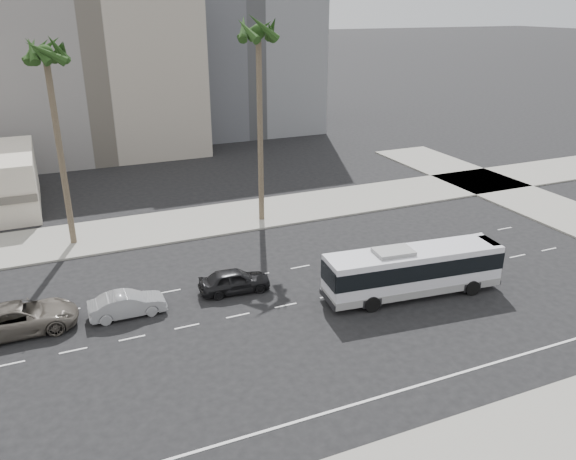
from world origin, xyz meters
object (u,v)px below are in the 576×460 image
city_bus (413,270)px  car_a (235,281)px  palm_mid (46,58)px  car_c (20,318)px  palm_near (258,36)px  car_b (127,304)px

city_bus → car_a: bearing=160.6°
palm_mid → car_c: bearing=-106.7°
palm_near → palm_mid: palm_near is taller
city_bus → palm_near: palm_near is taller
palm_near → car_a: bearing=-118.5°
car_b → car_a: bearing=-87.0°
car_c → car_b: bearing=-95.4°
car_b → palm_mid: (-2.13, 12.26, 12.71)m
car_a → palm_near: size_ratio=0.28×
palm_near → palm_mid: (-14.71, 0.87, -1.10)m
car_c → palm_near: 25.24m
car_a → palm_near: bearing=-24.0°
car_b → palm_mid: bearing=9.9°
city_bus → palm_near: 20.67m
car_b → palm_near: bearing=-47.8°
car_b → car_c: size_ratio=0.71×
city_bus → palm_near: (-3.93, 15.70, 12.85)m
car_a → city_bus: bearing=-110.7°
palm_near → city_bus: bearing=-75.9°
city_bus → palm_mid: bearing=144.1°
city_bus → car_a: (-9.93, 4.66, -0.92)m
car_b → palm_near: size_ratio=0.27×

